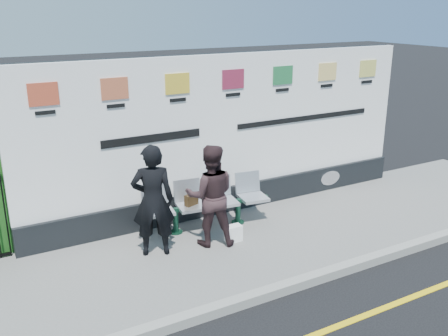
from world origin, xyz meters
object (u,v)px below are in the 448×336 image
object	(u,v)px
billboard	(231,145)
bench	(207,215)
woman_right	(210,195)
woman_left	(153,201)

from	to	relation	value
billboard	bench	size ratio (longest dim) A/B	3.55
billboard	bench	distance (m)	1.45
bench	woman_right	xyz separation A→B (m)	(-0.23, -0.57, 0.62)
woman_left	billboard	bearing A→B (deg)	-133.05
billboard	woman_left	xyz separation A→B (m)	(-2.00, -1.04, -0.39)
billboard	woman_right	bearing A→B (deg)	-132.07
billboard	woman_left	bearing A→B (deg)	-152.60
bench	woman_right	bearing A→B (deg)	-104.09
billboard	bench	bearing A→B (deg)	-144.22
bench	woman_left	distance (m)	1.44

